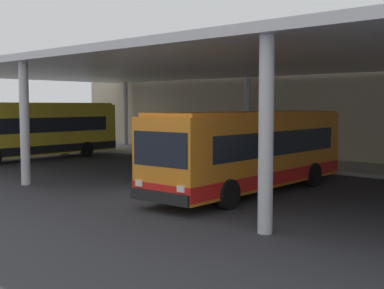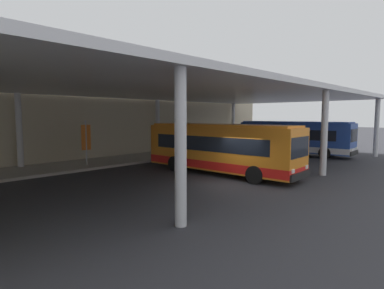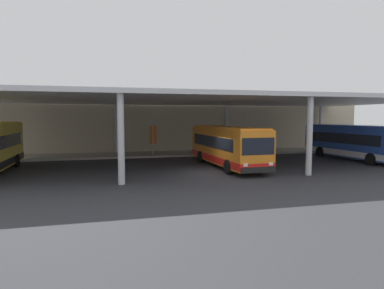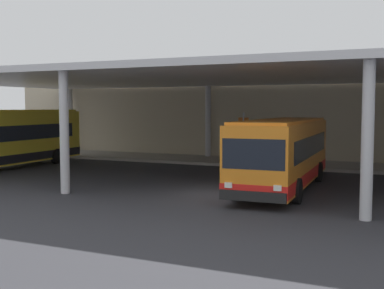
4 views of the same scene
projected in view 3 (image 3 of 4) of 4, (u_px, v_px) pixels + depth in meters
name	position (u px, v px, depth m)	size (l,w,h in m)	color
ground_plane	(210.00, 173.00, 22.74)	(200.00, 200.00, 0.00)	#333338
platform_kerb	(177.00, 154.00, 34.08)	(42.00, 4.50, 0.18)	#A39E93
station_building_facade	(171.00, 123.00, 36.96)	(48.00, 1.60, 6.41)	#C1B293
canopy_shelter	(191.00, 101.00, 27.61)	(40.00, 17.00, 5.55)	silver
bus_second_bay	(227.00, 146.00, 25.51)	(3.04, 10.63, 3.17)	orange
bus_middle_bay	(353.00, 142.00, 29.66)	(3.17, 10.66, 3.17)	#284CA8
bench_waiting	(262.00, 146.00, 36.48)	(1.80, 0.45, 0.92)	#4C515B
banner_sign	(153.00, 136.00, 32.51)	(0.70, 0.12, 3.20)	#B2B2B7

